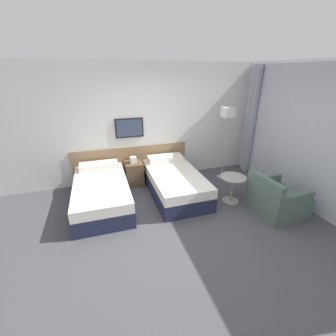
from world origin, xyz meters
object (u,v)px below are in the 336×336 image
object	(u,v)px
bed_near_door	(102,193)
floor_lamp	(227,119)
side_table	(232,184)
bed_near_window	(174,182)
armchair	(276,200)
nightstand	(134,173)

from	to	relation	value
bed_near_door	floor_lamp	size ratio (longest dim) A/B	1.10
bed_near_door	side_table	world-z (taller)	bed_near_door
bed_near_window	floor_lamp	world-z (taller)	floor_lamp
armchair	floor_lamp	bearing A→B (deg)	4.44
bed_near_door	nightstand	world-z (taller)	nightstand
bed_near_door	bed_near_window	distance (m)	1.54
floor_lamp	bed_near_window	bearing A→B (deg)	-164.29
nightstand	side_table	size ratio (longest dim) A/B	1.24
nightstand	floor_lamp	bearing A→B (deg)	-7.57
nightstand	floor_lamp	distance (m)	2.50
bed_near_door	armchair	world-z (taller)	armchair
bed_near_window	nightstand	distance (m)	1.03
bed_near_door	armchair	size ratio (longest dim) A/B	2.19
bed_near_door	floor_lamp	distance (m)	3.21
bed_near_door	floor_lamp	world-z (taller)	floor_lamp
nightstand	side_table	distance (m)	2.24
bed_near_door	armchair	xyz separation A→B (m)	(3.14, -1.27, -0.01)
bed_near_door	nightstand	bearing A→B (deg)	41.80
nightstand	armchair	distance (m)	3.07
floor_lamp	armchair	world-z (taller)	floor_lamp
floor_lamp	nightstand	bearing A→B (deg)	172.43
bed_near_window	armchair	bearing A→B (deg)	-38.30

